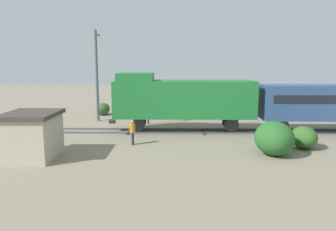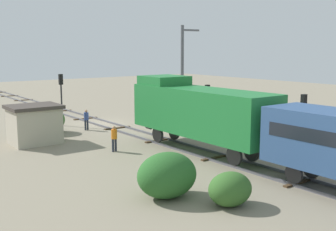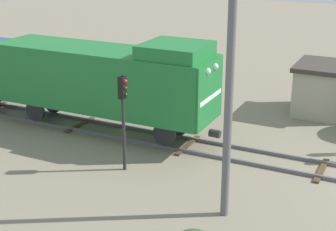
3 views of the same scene
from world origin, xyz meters
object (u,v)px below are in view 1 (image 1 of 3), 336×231
Objects in this scene: traffic_signal_far at (238,94)px; relay_hut at (32,135)px; traffic_signal_mid at (148,94)px; worker_by_signal at (133,130)px; locomotive at (182,98)px; worker_near_track at (31,125)px; catenary_mast at (97,73)px.

relay_hut is at bearing -51.86° from traffic_signal_far.
traffic_signal_mid reaches higher than worker_by_signal.
locomotive is 11.73m from relay_hut.
worker_by_signal is (4.20, -3.45, -1.78)m from locomotive.
locomotive is at bearing -42.20° from worker_by_signal.
traffic_signal_far reaches higher than worker_near_track.
catenary_mast is (-5.06, -7.92, 1.77)m from locomotive.
locomotive is 2.89× the size of traffic_signal_mid.
catenary_mast reaches higher than worker_near_track.
catenary_mast is at bearing 175.48° from relay_hut.
traffic_signal_mid is at bearing 71.55° from catenary_mast.
catenary_mast reaches higher than traffic_signal_mid.
worker_near_track is at bearing -69.97° from traffic_signal_far.
traffic_signal_mid is 10.27m from worker_near_track.
traffic_signal_mid is at bearing -6.57° from worker_by_signal.
worker_near_track is at bearing -155.54° from relay_hut.
traffic_signal_far is at bearing -50.84° from worker_by_signal.
catenary_mast is 2.45× the size of relay_hut.
locomotive is 1.35× the size of catenary_mast.
catenary_mast reaches higher than traffic_signal_far.
worker_by_signal is 0.20× the size of catenary_mast.
traffic_signal_far is at bearing 141.69° from worker_near_track.
traffic_signal_far is at bearing 91.40° from traffic_signal_mid.
traffic_signal_far is 18.03m from relay_hut.
worker_near_track is 0.20× the size of catenary_mast.
locomotive reaches higher than worker_by_signal.
relay_hut is (10.90, -5.96, -1.41)m from traffic_signal_mid.
locomotive is at bearing 57.44° from catenary_mast.
catenary_mast is at bearing -108.45° from traffic_signal_mid.
worker_by_signal is at bearing 25.77° from catenary_mast.
traffic_signal_mid is (-3.40, -2.95, 0.02)m from locomotive.
catenary_mast is at bearing 22.97° from worker_by_signal.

